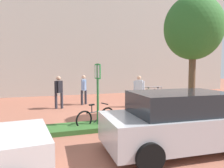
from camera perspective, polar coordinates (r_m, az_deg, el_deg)
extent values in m
plane|color=#9E5B47|center=(9.85, 1.90, -8.35)|extent=(60.00, 60.00, 0.00)
cube|color=#B2ADA3|center=(18.16, -8.12, 13.32)|extent=(28.00, 1.20, 10.00)
cube|color=#336028|center=(8.10, 1.01, -10.59)|extent=(7.00, 1.10, 0.16)
cylinder|color=brown|center=(9.72, 20.22, -0.29)|extent=(0.28, 0.28, 2.85)
ellipsoid|color=#2D6628|center=(9.83, 20.61, 13.71)|extent=(2.40, 2.40, 2.64)
cylinder|color=#2D7238|center=(7.68, -3.76, -3.23)|extent=(0.08, 0.08, 2.31)
cube|color=#198C33|center=(7.62, -3.80, 3.32)|extent=(0.13, 0.35, 0.52)
cube|color=white|center=(7.62, -3.80, 3.32)|extent=(0.12, 0.30, 0.44)
torus|color=black|center=(7.80, -7.36, -9.32)|extent=(0.64, 0.28, 0.66)
torus|color=black|center=(8.35, -1.29, -8.36)|extent=(0.64, 0.28, 0.66)
cylinder|color=black|center=(8.02, -4.23, -7.31)|extent=(0.80, 0.31, 0.04)
cylinder|color=black|center=(8.13, -3.63, -8.97)|extent=(0.58, 0.24, 0.44)
cylinder|color=black|center=(7.89, -5.34, -6.61)|extent=(0.04, 0.04, 0.28)
cube|color=black|center=(7.86, -5.35, -5.47)|extent=(0.22, 0.14, 0.05)
cylinder|color=black|center=(8.19, -1.98, -5.20)|extent=(0.18, 0.41, 0.04)
cylinder|color=#99999E|center=(15.07, 5.75, -2.38)|extent=(0.06, 0.06, 0.80)
cylinder|color=#99999E|center=(15.79, 12.88, -2.15)|extent=(0.06, 0.06, 0.80)
cylinder|color=#99999E|center=(15.36, 9.42, -0.78)|extent=(2.04, 0.34, 0.06)
torus|color=black|center=(14.77, 7.31, -2.90)|extent=(0.20, 0.60, 0.61)
torus|color=black|center=(15.68, 6.55, -2.47)|extent=(0.20, 0.60, 0.61)
cylinder|color=#1E7233|center=(15.20, 6.93, -1.92)|extent=(0.21, 0.76, 0.03)
cylinder|color=#1E7233|center=(15.32, 6.85, -2.75)|extent=(0.16, 0.55, 0.40)
cylinder|color=#1E7233|center=(15.03, 7.07, -1.57)|extent=(0.03, 0.03, 0.26)
cube|color=black|center=(15.01, 7.08, -1.02)|extent=(0.11, 0.20, 0.05)
cylinder|color=#1E7233|center=(15.53, 6.66, -0.90)|extent=(0.38, 0.13, 0.04)
torus|color=black|center=(14.94, 9.61, -2.85)|extent=(0.28, 0.58, 0.61)
torus|color=black|center=(15.86, 9.22, -2.42)|extent=(0.28, 0.58, 0.61)
cylinder|color=#1E7233|center=(15.37, 9.42, -1.88)|extent=(0.32, 0.73, 0.03)
cylinder|color=#1E7233|center=(15.49, 9.37, -2.70)|extent=(0.24, 0.53, 0.40)
cylinder|color=#1E7233|center=(15.20, 9.49, -1.53)|extent=(0.03, 0.03, 0.26)
cube|color=black|center=(15.18, 9.50, -0.98)|extent=(0.14, 0.20, 0.05)
cylinder|color=#1E7233|center=(15.70, 9.28, -0.87)|extent=(0.37, 0.18, 0.04)
torus|color=black|center=(15.23, 12.38, -2.75)|extent=(0.15, 0.61, 0.61)
torus|color=black|center=(16.10, 11.12, -2.35)|extent=(0.15, 0.61, 0.61)
cylinder|color=#194CA5|center=(15.64, 11.75, -1.81)|extent=(0.16, 0.76, 0.03)
cylinder|color=#194CA5|center=(15.75, 11.61, -2.61)|extent=(0.12, 0.56, 0.40)
cylinder|color=#194CA5|center=(15.47, 11.98, -1.47)|extent=(0.03, 0.03, 0.26)
cube|color=black|center=(15.46, 11.99, -0.92)|extent=(0.10, 0.19, 0.05)
cylinder|color=#194CA5|center=(15.95, 11.29, -0.82)|extent=(0.39, 0.10, 0.04)
cylinder|color=#ADADB2|center=(13.33, 7.11, -3.06)|extent=(0.16, 0.16, 0.90)
cylinder|color=#2D2D38|center=(11.78, -14.51, -4.28)|extent=(0.14, 0.14, 0.85)
cylinder|color=#2D2D38|center=(11.79, -13.07, -4.24)|extent=(0.14, 0.14, 0.85)
cube|color=black|center=(11.70, -13.85, -0.70)|extent=(0.44, 0.46, 0.62)
cylinder|color=black|center=(11.49, -14.60, -0.96)|extent=(0.09, 0.09, 0.59)
cylinder|color=black|center=(11.91, -13.13, -0.74)|extent=(0.09, 0.09, 0.59)
sphere|color=tan|center=(11.66, -13.89, 1.50)|extent=(0.22, 0.22, 0.22)
cylinder|color=#2D2D38|center=(12.67, -7.91, -3.57)|extent=(0.14, 0.14, 0.85)
cylinder|color=#2D2D38|center=(12.89, -6.94, -3.42)|extent=(0.14, 0.14, 0.85)
cube|color=#8CB2E5|center=(12.70, -7.45, -0.21)|extent=(0.25, 0.40, 0.62)
cylinder|color=#8CB2E5|center=(12.45, -7.23, -0.44)|extent=(0.09, 0.09, 0.59)
cylinder|color=#8CB2E5|center=(12.96, -7.66, -0.26)|extent=(0.09, 0.09, 0.59)
sphere|color=tan|center=(12.67, -7.48, 1.82)|extent=(0.22, 0.22, 0.22)
cylinder|color=black|center=(11.85, 7.39, -4.12)|extent=(0.14, 0.14, 0.85)
cylinder|color=black|center=(12.20, 6.79, -3.87)|extent=(0.14, 0.14, 0.85)
cube|color=silver|center=(11.94, 7.12, -0.50)|extent=(0.47, 0.43, 0.62)
cylinder|color=silver|center=(11.90, 8.35, -0.68)|extent=(0.09, 0.09, 0.59)
cylinder|color=silver|center=(11.99, 5.89, -0.62)|extent=(0.09, 0.09, 0.59)
sphere|color=tan|center=(11.91, 7.14, 1.66)|extent=(0.22, 0.22, 0.22)
cylinder|color=black|center=(5.55, -24.96, -15.56)|extent=(0.66, 0.27, 0.64)
cube|color=#B7B7BC|center=(6.14, 18.65, -10.69)|extent=(4.39, 2.02, 0.76)
cube|color=#1E2328|center=(5.90, 17.20, -4.73)|extent=(2.49, 1.71, 0.56)
cylinder|color=black|center=(7.77, 23.78, -9.79)|extent=(0.65, 0.25, 0.64)
cylinder|color=black|center=(6.36, 2.56, -12.57)|extent=(0.65, 0.25, 0.64)
cylinder|color=black|center=(4.79, 9.81, -18.47)|extent=(0.65, 0.25, 0.64)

